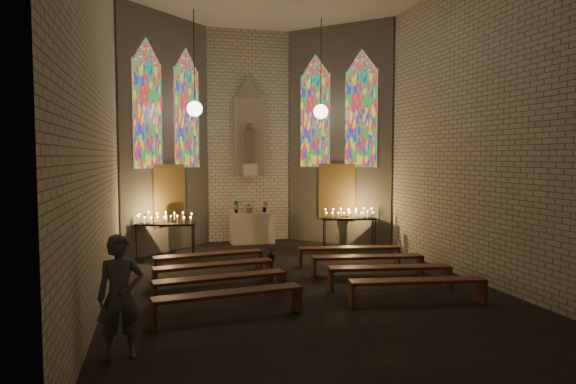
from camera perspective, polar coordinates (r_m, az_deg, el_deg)
The scene contains 18 objects.
floor at distance 11.69m, azimuth 0.85°, elevation -10.06°, with size 12.00×12.00×0.00m, color black.
room at distance 14.65m, azimuth -2.60°, elevation 7.42°, with size 8.22×12.43×7.00m.
altar at distance 16.83m, azimuth -4.00°, elevation -4.01°, with size 1.40×0.60×1.00m, color beige.
flower_vase_left at distance 16.63m, azimuth -5.80°, elevation -1.64°, with size 0.22×0.15×0.42m, color #4C723F.
flower_vase_center at distance 16.64m, azimuth -4.25°, elevation -1.72°, with size 0.34×0.29×0.37m, color #4C723F.
flower_vase_right at distance 16.87m, azimuth -2.56°, elevation -1.66°, with size 0.20×0.16×0.36m, color #4C723F.
aisle_flower_pot at distance 13.99m, azimuth -1.90°, elevation -6.87°, with size 0.23×0.23×0.41m, color #4C723F.
votive_stand_left at distance 14.66m, azimuth -13.50°, elevation -3.17°, with size 1.69×0.74×1.21m.
votive_stand_right at distance 15.70m, azimuth 6.82°, elevation -2.66°, with size 1.67×0.65×1.20m.
pew_left_0 at distance 12.60m, azimuth -8.78°, elevation -7.17°, with size 2.65×0.74×0.50m.
pew_right_0 at distance 13.41m, azimuth 6.81°, elevation -6.47°, with size 2.65×0.74×0.50m.
pew_left_1 at distance 11.43m, azimuth -8.19°, elevation -8.32°, with size 2.65×0.74×0.50m.
pew_right_1 at distance 12.32m, azimuth 8.83°, elevation -7.42°, with size 2.65×0.74×0.50m.
pew_left_2 at distance 10.26m, azimuth -7.47°, elevation -9.73°, with size 2.65×0.74×0.50m.
pew_right_2 at distance 11.25m, azimuth 11.25°, elevation -8.55°, with size 2.65×0.74×0.50m.
pew_left_3 at distance 9.11m, azimuth -6.56°, elevation -11.50°, with size 2.65×0.74×0.50m.
pew_right_3 at distance 10.21m, azimuth 14.19°, elevation -9.89°, with size 2.65×0.74×0.50m.
visitor at distance 7.72m, azimuth -18.13°, elevation -10.97°, with size 0.64×0.42×1.75m, color #51525C.
Camera 1 is at (-2.96, -10.95, 2.84)m, focal length 32.00 mm.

